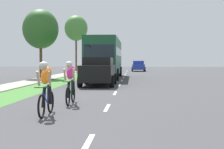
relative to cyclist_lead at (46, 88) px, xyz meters
The scene contains 11 objects.
ground_plane 13.18m from the cyclist_lead, 82.79° to the left, with size 120.00×120.00×0.00m, color #424244.
grass_verge 13.42m from the cyclist_lead, 103.03° to the left, with size 2.09×70.00×0.01m, color #478438.
sidewalk_concrete 14.00m from the cyclist_lead, 110.96° to the left, with size 1.87×70.00×0.10m, color #9E998E.
lane_markings_center 17.15m from the cyclist_lead, 84.47° to the left, with size 0.12×52.71×0.01m.
cyclist_lead is the anchor object (origin of this frame).
cyclist_trailing 2.57m from the cyclist_lead, 84.53° to the left, with size 0.42×1.72×1.58m.
suv_black 11.69m from the cyclist_lead, 88.35° to the left, with size 2.15×4.70×1.79m.
bus_dark_green 20.86m from the cyclist_lead, 89.95° to the left, with size 2.78×11.60×3.48m.
sedan_blue 40.05m from the cyclist_lead, 85.26° to the left, with size 1.98×4.30×1.52m.
street_tree_near 20.92m from the cyclist_lead, 105.78° to the left, with size 3.14×3.14×6.09m.
street_tree_far 37.57m from the cyclist_lead, 98.22° to the left, with size 3.16×3.16×7.77m.
Camera 1 is at (0.88, -2.74, 1.62)m, focal length 54.41 mm.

